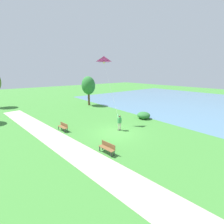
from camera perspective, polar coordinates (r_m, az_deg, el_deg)
ground_plane at (r=16.50m, az=1.48°, el=-7.85°), size 120.00×120.00×0.00m
lake_water at (r=38.96m, az=26.62°, el=3.84°), size 36.00×44.00×0.01m
walkway_path at (r=15.57m, az=-19.64°, el=-10.17°), size 6.35×32.05×0.02m
person_kite_flyer at (r=16.90m, az=2.82°, el=-3.52°), size 0.52×0.62×1.83m
flying_kite at (r=18.45m, az=-3.04°, el=18.87°), size 1.39×3.16×6.35m
park_bench_near_walkway at (r=12.47m, az=-1.80°, el=-13.13°), size 0.62×1.54×0.88m
park_bench_far_walkway at (r=17.75m, az=-17.95°, el=-5.18°), size 0.62×1.54×0.88m
tree_treeline_left at (r=29.94m, az=-8.92°, el=9.80°), size 2.52×2.89×5.61m
lakeside_shrub at (r=21.78m, az=11.86°, el=-1.20°), size 1.80×1.84×0.94m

